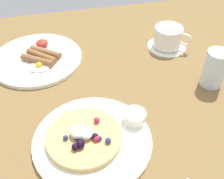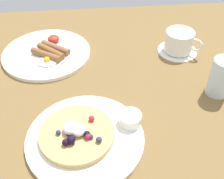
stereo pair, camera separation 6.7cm
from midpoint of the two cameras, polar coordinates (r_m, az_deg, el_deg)
ground_plane at (r=71.23cm, az=-0.50°, el=-5.37°), size 155.73×114.51×3.00cm
pancake_plate at (r=63.86cm, az=-2.54°, el=-10.16°), size 26.96×26.96×1.15cm
pancake_with_berries at (r=62.77cm, az=-4.27°, el=-9.23°), size 17.04×17.04×3.67cm
syrup_ramekin at (r=65.42cm, az=6.73°, el=-6.14°), size 5.43×5.43×2.66cm
breakfast_plate at (r=89.99cm, az=-11.29°, el=7.25°), size 27.69×27.69×1.21cm
fried_breakfast at (r=88.42cm, az=-10.44°, el=7.89°), size 12.43×16.08×2.32cm
coffee_saucer at (r=93.35cm, az=15.37°, el=7.72°), size 12.58×12.58×0.74cm
coffee_cup at (r=91.33cm, az=15.89°, el=9.61°), size 10.68×9.57×6.49cm
water_glass at (r=78.19cm, az=23.93°, el=2.22°), size 6.03×6.03×10.65cm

